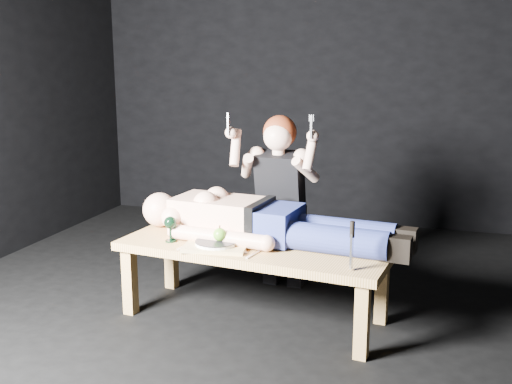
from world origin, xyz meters
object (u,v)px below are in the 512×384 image
at_px(goblet, 170,229).
at_px(carving_knife, 352,246).
at_px(serving_tray, 216,246).
at_px(table, 254,282).
at_px(kneeling_woman, 283,200).
at_px(lying_man, 269,218).

bearing_deg(goblet, carving_knife, -10.00).
relative_size(serving_tray, carving_knife, 1.38).
distance_m(table, kneeling_woman, 0.67).
bearing_deg(carving_knife, serving_tray, 175.77).
xyz_separation_m(table, lying_man, (0.06, 0.11, 0.36)).
xyz_separation_m(serving_tray, carving_knife, (0.78, -0.15, 0.12)).
bearing_deg(lying_man, kneeling_woman, 100.73).
xyz_separation_m(serving_tray, goblet, (-0.30, 0.04, 0.07)).
relative_size(table, serving_tray, 4.42).
distance_m(lying_man, serving_tray, 0.36).
distance_m(table, serving_tray, 0.32).
bearing_deg(table, lying_man, 66.18).
bearing_deg(serving_tray, carving_knife, -10.98).
height_order(table, serving_tray, serving_tray).
height_order(lying_man, kneeling_woman, kneeling_woman).
bearing_deg(lying_man, carving_knife, -28.57).
height_order(lying_man, goblet, lying_man).
bearing_deg(serving_tray, goblet, 172.61).
relative_size(lying_man, kneeling_woman, 1.38).
bearing_deg(table, kneeling_woman, 93.56).
relative_size(kneeling_woman, goblet, 7.82).
bearing_deg(goblet, table, 9.70).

